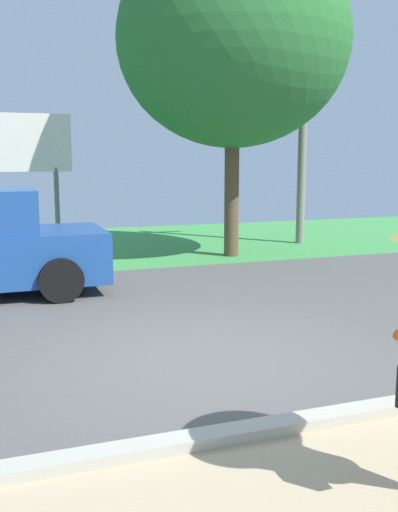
# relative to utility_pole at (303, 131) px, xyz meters

# --- Properties ---
(ground_plane) EXTENTS (40.00, 22.00, 0.20)m
(ground_plane) POSITION_rel_utility_pole_xyz_m (-6.04, -5.48, -3.24)
(ground_plane) COLOR #565451
(utility_pole) EXTENTS (1.80, 0.24, 6.04)m
(utility_pole) POSITION_rel_utility_pole_xyz_m (0.00, 0.00, 0.00)
(utility_pole) COLOR gray
(utility_pole) RESTS_ON ground_plane
(roadside_billboard) EXTENTS (2.60, 0.12, 3.50)m
(roadside_billboard) POSITION_rel_utility_pole_xyz_m (-7.72, 0.22, -0.64)
(roadside_billboard) COLOR slate
(roadside_billboard) RESTS_ON ground_plane
(tree_left_far) EXTENTS (5.55, 5.55, 7.71)m
(tree_left_far) POSITION_rel_utility_pole_xyz_m (-2.76, -1.42, 1.99)
(tree_left_far) COLOR brown
(tree_left_far) RESTS_ON ground_plane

